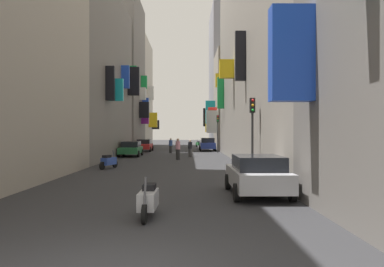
# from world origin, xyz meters

# --- Properties ---
(ground_plane) EXTENTS (140.00, 140.00, 0.00)m
(ground_plane) POSITION_xyz_m (0.00, 30.00, 0.00)
(ground_plane) COLOR #2D2D30
(building_left_mid_a) EXTENTS (7.21, 17.66, 14.84)m
(building_left_mid_a) POSITION_xyz_m (-7.99, 26.96, 7.42)
(building_left_mid_a) COLOR slate
(building_left_mid_a) RESTS_ON ground
(building_left_mid_c) EXTENTS (7.26, 11.36, 19.63)m
(building_left_mid_c) POSITION_xyz_m (-7.99, 42.90, 9.80)
(building_left_mid_c) COLOR slate
(building_left_mid_c) RESTS_ON ground
(building_left_far) EXTENTS (7.36, 11.42, 16.89)m
(building_left_far) POSITION_xyz_m (-7.99, 54.29, 8.44)
(building_left_far) COLOR #BCB29E
(building_left_far) RESTS_ON ground
(building_right_mid_a) EXTENTS (7.16, 29.18, 18.16)m
(building_right_mid_a) POSITION_xyz_m (8.00, 21.76, 9.08)
(building_right_mid_a) COLOR gray
(building_right_mid_a) RESTS_ON ground
(building_right_mid_c) EXTENTS (7.37, 8.32, 12.75)m
(building_right_mid_c) POSITION_xyz_m (7.96, 43.26, 6.35)
(building_right_mid_c) COLOR #9E9384
(building_right_mid_c) RESTS_ON ground
(building_right_far) EXTENTS (7.34, 12.58, 21.68)m
(building_right_far) POSITION_xyz_m (7.99, 53.71, 10.83)
(building_right_far) COLOR gray
(building_right_far) RESTS_ON ground
(parked_car_silver) EXTENTS (1.99, 3.99, 1.42)m
(parked_car_silver) POSITION_xyz_m (3.81, 7.53, 0.75)
(parked_car_silver) COLOR #B7B7BC
(parked_car_silver) RESTS_ON ground
(parked_car_green) EXTENTS (1.94, 4.09, 1.38)m
(parked_car_green) POSITION_xyz_m (-3.99, 28.65, 0.73)
(parked_car_green) COLOR #236638
(parked_car_green) RESTS_ON ground
(parked_car_blue) EXTENTS (1.92, 4.44, 1.55)m
(parked_car_blue) POSITION_xyz_m (3.65, 38.66, 0.81)
(parked_car_blue) COLOR navy
(parked_car_blue) RESTS_ON ground
(parked_car_red) EXTENTS (1.87, 4.16, 1.39)m
(parked_car_red) POSITION_xyz_m (-3.83, 37.64, 0.73)
(parked_car_red) COLOR #B21E1E
(parked_car_red) RESTS_ON ground
(scooter_blue) EXTENTS (0.81, 1.83, 1.13)m
(scooter_blue) POSITION_xyz_m (-3.55, 17.09, 0.46)
(scooter_blue) COLOR #2D4CAD
(scooter_blue) RESTS_ON ground
(scooter_green) EXTENTS (0.76, 1.90, 1.13)m
(scooter_green) POSITION_xyz_m (2.84, 49.97, 0.46)
(scooter_green) COLOR #287F3D
(scooter_green) RESTS_ON ground
(scooter_silver) EXTENTS (0.47, 1.98, 1.13)m
(scooter_silver) POSITION_xyz_m (0.29, 4.21, 0.46)
(scooter_silver) COLOR #ADADB2
(scooter_silver) RESTS_ON ground
(pedestrian_crossing) EXTENTS (0.38, 0.38, 1.59)m
(pedestrian_crossing) POSITION_xyz_m (-0.55, 34.12, 0.79)
(pedestrian_crossing) COLOR #2D2D2D
(pedestrian_crossing) RESTS_ON ground
(pedestrian_near_left) EXTENTS (0.39, 0.39, 1.56)m
(pedestrian_near_left) POSITION_xyz_m (1.52, 27.86, 0.77)
(pedestrian_near_left) COLOR #3F3F3F
(pedestrian_near_left) RESTS_ON ground
(pedestrian_near_right) EXTENTS (0.53, 0.53, 1.73)m
(pedestrian_near_right) POSITION_xyz_m (0.50, 24.47, 0.87)
(pedestrian_near_right) COLOR #262626
(pedestrian_near_right) RESTS_ON ground
(traffic_light_near_corner) EXTENTS (0.26, 0.34, 3.99)m
(traffic_light_near_corner) POSITION_xyz_m (4.61, 13.14, 2.73)
(traffic_light_near_corner) COLOR #2D2D2D
(traffic_light_near_corner) RESTS_ON ground
(traffic_light_far_corner) EXTENTS (0.26, 0.34, 4.10)m
(traffic_light_far_corner) POSITION_xyz_m (4.57, 34.59, 2.80)
(traffic_light_far_corner) COLOR #2D2D2D
(traffic_light_far_corner) RESTS_ON ground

